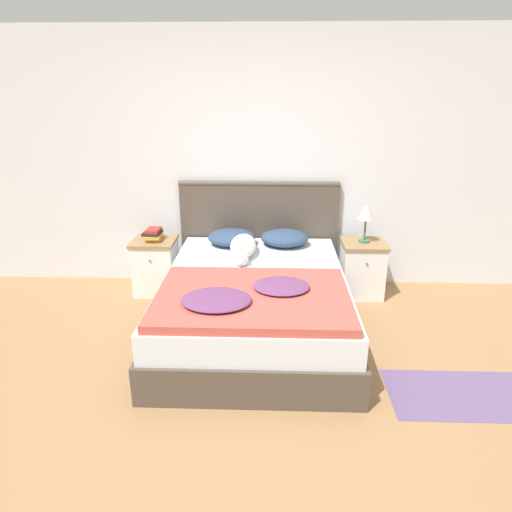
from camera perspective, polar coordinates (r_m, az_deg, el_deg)
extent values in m
plane|color=#997047|center=(3.20, 0.40, -18.16)|extent=(16.00, 16.00, 0.00)
cube|color=silver|center=(4.69, 1.22, 11.56)|extent=(9.00, 0.06, 2.55)
cube|color=#4C4238|center=(3.96, -0.11, -7.47)|extent=(1.55, 2.09, 0.29)
cube|color=silver|center=(3.84, -0.11, -4.07)|extent=(1.49, 2.03, 0.23)
cube|color=#4C4238|center=(4.79, 0.37, 2.69)|extent=(1.63, 0.04, 1.08)
cylinder|color=#4C4238|center=(4.65, 0.38, 9.00)|extent=(1.63, 0.06, 0.06)
cube|color=white|center=(4.77, -12.40, -1.36)|extent=(0.40, 0.39, 0.53)
cube|color=#937047|center=(4.68, -12.66, 1.81)|extent=(0.43, 0.41, 0.03)
sphere|color=#937047|center=(4.54, -13.14, -0.56)|extent=(0.02, 0.02, 0.02)
cube|color=white|center=(4.71, 13.08, -1.70)|extent=(0.40, 0.39, 0.53)
cube|color=#937047|center=(4.62, 13.36, 1.51)|extent=(0.43, 0.41, 0.03)
sphere|color=#937047|center=(4.48, 13.69, -0.90)|extent=(0.02, 0.02, 0.02)
ellipsoid|color=navy|center=(4.53, -3.06, 2.35)|extent=(0.47, 0.40, 0.15)
ellipsoid|color=navy|center=(4.52, 3.60, 2.27)|extent=(0.47, 0.40, 0.15)
cube|color=#BC4C42|center=(3.35, -0.43, -5.23)|extent=(1.41, 1.02, 0.06)
ellipsoid|color=#663860|center=(3.21, -4.98, -5.45)|extent=(0.49, 0.41, 0.06)
ellipsoid|color=#663860|center=(3.42, 3.20, -3.76)|extent=(0.42, 0.36, 0.05)
ellipsoid|color=silver|center=(4.26, -1.61, 1.31)|extent=(0.24, 0.50, 0.17)
sphere|color=silver|center=(4.00, -1.86, -0.32)|extent=(0.13, 0.13, 0.13)
ellipsoid|color=silver|center=(3.95, -1.91, -0.75)|extent=(0.06, 0.07, 0.05)
cone|color=silver|center=(4.00, -2.39, 0.42)|extent=(0.04, 0.04, 0.05)
cone|color=silver|center=(3.99, -1.33, 0.40)|extent=(0.04, 0.04, 0.05)
ellipsoid|color=silver|center=(4.48, -0.97, 1.63)|extent=(0.15, 0.23, 0.06)
cube|color=orange|center=(4.67, -12.59, 2.19)|extent=(0.16, 0.18, 0.03)
cube|color=gold|center=(4.66, -12.68, 2.50)|extent=(0.16, 0.23, 0.03)
cube|color=#232328|center=(4.65, -12.83, 2.84)|extent=(0.18, 0.20, 0.03)
cube|color=#AD2D28|center=(4.64, -12.71, 3.19)|extent=(0.14, 0.18, 0.03)
cylinder|color=#336B4C|center=(4.62, 13.34, 1.86)|extent=(0.11, 0.11, 0.02)
cylinder|color=#336B4C|center=(4.59, 13.46, 3.24)|extent=(0.02, 0.02, 0.21)
cone|color=beige|center=(4.54, 13.65, 5.39)|extent=(0.17, 0.17, 0.14)
cube|color=#604C75|center=(3.58, 24.14, -15.53)|extent=(0.99, 0.56, 0.00)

